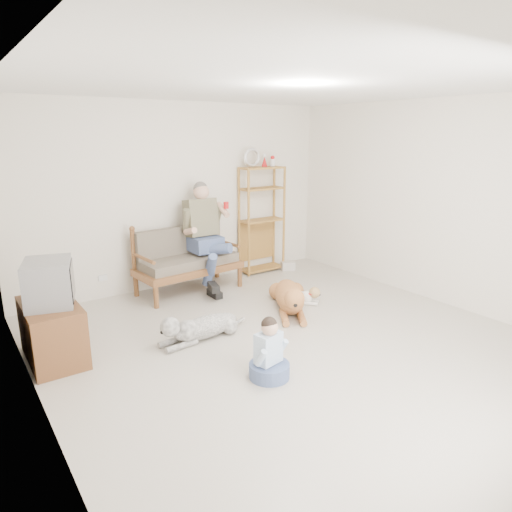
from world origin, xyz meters
TOP-DOWN VIEW (x-y plane):
  - floor at (0.00, 0.00)m, footprint 5.50×5.50m
  - ceiling at (0.00, 0.00)m, footprint 5.50×5.50m
  - wall_back at (0.00, 2.75)m, footprint 5.00×0.00m
  - wall_left at (-2.50, 0.00)m, footprint 0.00×5.50m
  - wall_right at (2.50, 0.00)m, footprint 0.00×5.50m
  - loveseat at (-0.13, 2.39)m, footprint 1.55×0.82m
  - man at (0.13, 2.18)m, footprint 0.60×0.86m
  - etagere at (1.34, 2.55)m, footprint 0.77×0.34m
  - book_stack at (1.74, 2.34)m, footprint 0.27×0.24m
  - tv_stand at (-2.23, 1.23)m, footprint 0.50×0.90m
  - crt_tv at (-2.19, 1.21)m, footprint 0.56×0.63m
  - wall_outlet at (-1.25, 2.73)m, footprint 0.12×0.02m
  - golden_retriever at (0.60, 0.89)m, footprint 0.88×1.31m
  - shaggy_dog at (-0.79, 0.78)m, footprint 1.21×0.36m
  - terrier at (0.91, 0.99)m, footprint 0.47×0.53m
  - child at (-0.64, -0.33)m, footprint 0.39×0.39m

SIDE VIEW (x-z plane):
  - floor at x=0.00m, z-range 0.00..0.00m
  - book_stack at x=1.74m, z-range 0.00..0.14m
  - terrier at x=0.91m, z-range -0.02..0.22m
  - shaggy_dog at x=-0.79m, z-range -0.03..0.32m
  - golden_retriever at x=0.60m, z-range -0.04..0.40m
  - child at x=-0.64m, z-range -0.09..0.53m
  - wall_outlet at x=-1.25m, z-range 0.26..0.34m
  - tv_stand at x=-2.23m, z-range 0.00..0.60m
  - loveseat at x=-0.13m, z-range 0.01..0.96m
  - man at x=0.13m, z-range 0.03..1.42m
  - crt_tv at x=-2.19m, z-range 0.60..1.05m
  - etagere at x=1.34m, z-range -0.12..1.91m
  - wall_left at x=-2.50m, z-range -1.40..4.10m
  - wall_right at x=2.50m, z-range -1.40..4.10m
  - wall_back at x=0.00m, z-range -1.15..3.85m
  - ceiling at x=0.00m, z-range 2.70..2.70m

